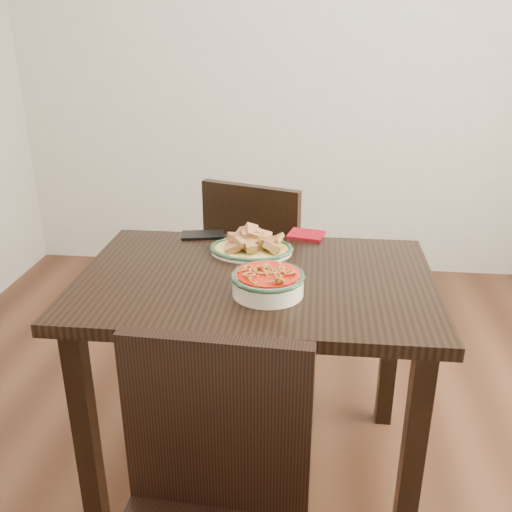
# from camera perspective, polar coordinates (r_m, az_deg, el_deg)

# --- Properties ---
(floor) EXTENTS (3.50, 3.50, 0.00)m
(floor) POSITION_cam_1_polar(r_m,az_deg,el_deg) (2.26, 2.90, -18.83)
(floor) COLOR #391E12
(floor) RESTS_ON ground
(wall_back) EXTENTS (3.50, 0.10, 2.60)m
(wall_back) POSITION_cam_1_polar(r_m,az_deg,el_deg) (3.45, 5.21, 19.25)
(wall_back) COLOR beige
(wall_back) RESTS_ON ground
(dining_table) EXTENTS (1.12, 0.74, 0.75)m
(dining_table) POSITION_cam_1_polar(r_m,az_deg,el_deg) (1.84, -0.07, -5.09)
(dining_table) COLOR black
(dining_table) RESTS_ON ground
(chair_far) EXTENTS (0.53, 0.53, 0.89)m
(chair_far) POSITION_cam_1_polar(r_m,az_deg,el_deg) (2.49, 0.52, -1.02)
(chair_far) COLOR black
(chair_far) RESTS_ON ground
(fish_plate) EXTENTS (0.28, 0.22, 0.11)m
(fish_plate) POSITION_cam_1_polar(r_m,az_deg,el_deg) (1.95, -0.48, 1.56)
(fish_plate) COLOR beige
(fish_plate) RESTS_ON dining_table
(noodle_bowl) EXTENTS (0.22, 0.22, 0.08)m
(noodle_bowl) POSITION_cam_1_polar(r_m,az_deg,el_deg) (1.66, 1.19, -2.43)
(noodle_bowl) COLOR #EAE2C6
(noodle_bowl) RESTS_ON dining_table
(smartphone) EXTENTS (0.17, 0.11, 0.01)m
(smartphone) POSITION_cam_1_polar(r_m,az_deg,el_deg) (2.13, -5.32, 2.11)
(smartphone) COLOR black
(smartphone) RESTS_ON dining_table
(napkin) EXTENTS (0.15, 0.13, 0.01)m
(napkin) POSITION_cam_1_polar(r_m,az_deg,el_deg) (2.12, 5.02, 2.12)
(napkin) COLOR maroon
(napkin) RESTS_ON dining_table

